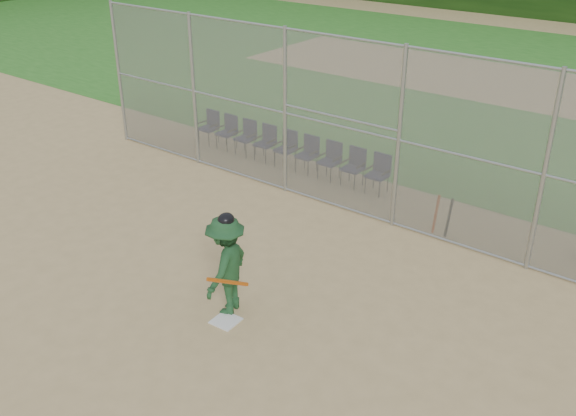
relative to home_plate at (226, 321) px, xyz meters
The scene contains 16 objects.
ground 0.49m from the home_plate, 167.21° to the right, with size 100.00×100.00×0.00m, color tan.
grass_strip 17.90m from the home_plate, 91.53° to the left, with size 100.00×100.00×0.00m, color #2A6D20.
dirt_patch_far 17.90m from the home_plate, 91.53° to the left, with size 24.00×24.00×0.00m, color tan.
backstop_fence 5.33m from the home_plate, 95.59° to the left, with size 16.09×0.09×4.00m.
home_plate is the anchor object (origin of this frame).
batter_at_plate 0.98m from the home_plate, 124.04° to the left, with size 1.01×1.45×1.93m.
spare_bats 5.43m from the home_plate, 73.45° to the left, with size 0.36×0.24×0.85m.
chair_0 8.81m from the home_plate, 135.67° to the left, with size 0.54×0.52×0.96m, color #10133B, non-canonical shape.
chair_1 8.32m from the home_plate, 132.25° to the left, with size 0.54×0.52×0.96m, color #10133B, non-canonical shape.
chair_2 7.86m from the home_plate, 128.42° to the left, with size 0.54×0.52×0.96m, color #10133B, non-canonical shape.
chair_3 7.45m from the home_plate, 124.14° to the left, with size 0.54×0.52×0.96m, color #10133B, non-canonical shape.
chair_4 7.07m from the home_plate, 119.37° to the left, with size 0.54×0.52×0.96m, color #10133B, non-canonical shape.
chair_5 6.76m from the home_plate, 114.12° to the left, with size 0.54×0.52×0.96m, color #10133B, non-canonical shape.
chair_6 6.50m from the home_plate, 108.40° to the left, with size 0.54×0.52×0.96m, color #10133B, non-canonical shape.
chair_7 6.31m from the home_plate, 102.27° to the left, with size 0.54×0.52×0.96m, color #10133B, non-canonical shape.
chair_8 6.20m from the home_plate, 95.84° to the left, with size 0.54×0.52×0.96m, color #10133B, non-canonical shape.
Camera 1 is at (6.84, -6.42, 6.67)m, focal length 40.00 mm.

